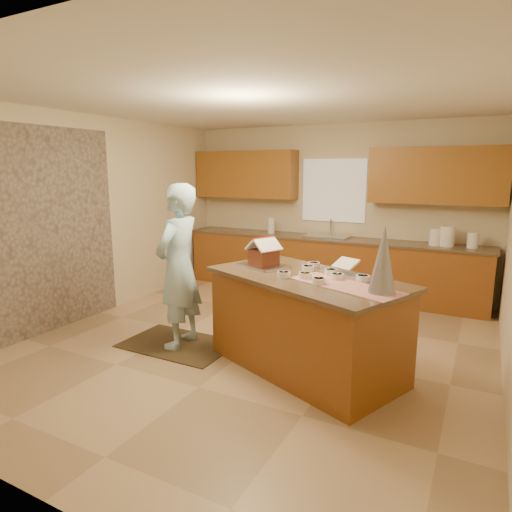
% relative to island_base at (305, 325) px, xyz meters
% --- Properties ---
extents(floor, '(5.50, 5.50, 0.00)m').
position_rel_island_base_xyz_m(floor, '(-0.72, 0.31, -0.46)').
color(floor, tan).
rests_on(floor, ground).
extents(ceiling, '(5.50, 5.50, 0.00)m').
position_rel_island_base_xyz_m(ceiling, '(-0.72, 0.31, 2.24)').
color(ceiling, silver).
rests_on(ceiling, floor).
extents(wall_back, '(5.50, 5.50, 0.00)m').
position_rel_island_base_xyz_m(wall_back, '(-0.72, 3.06, 0.89)').
color(wall_back, beige).
rests_on(wall_back, floor).
extents(wall_front, '(5.50, 5.50, 0.00)m').
position_rel_island_base_xyz_m(wall_front, '(-0.72, -2.44, 0.89)').
color(wall_front, beige).
rests_on(wall_front, floor).
extents(wall_left, '(5.50, 5.50, 0.00)m').
position_rel_island_base_xyz_m(wall_left, '(-3.22, 0.31, 0.89)').
color(wall_left, beige).
rests_on(wall_left, floor).
extents(stone_accent, '(0.00, 2.50, 2.50)m').
position_rel_island_base_xyz_m(stone_accent, '(-3.20, -0.49, 0.79)').
color(stone_accent, gray).
rests_on(stone_accent, wall_left).
extents(window_curtain, '(1.05, 0.03, 1.00)m').
position_rel_island_base_xyz_m(window_curtain, '(-0.72, 3.03, 1.19)').
color(window_curtain, white).
rests_on(window_curtain, wall_back).
extents(back_counter_base, '(4.80, 0.60, 0.88)m').
position_rel_island_base_xyz_m(back_counter_base, '(-0.72, 2.76, -0.02)').
color(back_counter_base, brown).
rests_on(back_counter_base, floor).
extents(back_counter_top, '(4.85, 0.63, 0.04)m').
position_rel_island_base_xyz_m(back_counter_top, '(-0.72, 2.76, 0.44)').
color(back_counter_top, brown).
rests_on(back_counter_top, back_counter_base).
extents(upper_cabinet_left, '(1.85, 0.35, 0.80)m').
position_rel_island_base_xyz_m(upper_cabinet_left, '(-2.27, 2.88, 1.44)').
color(upper_cabinet_left, '#9B6121').
rests_on(upper_cabinet_left, wall_back).
extents(upper_cabinet_right, '(1.85, 0.35, 0.80)m').
position_rel_island_base_xyz_m(upper_cabinet_right, '(0.83, 2.88, 1.44)').
color(upper_cabinet_right, '#9B6121').
rests_on(upper_cabinet_right, wall_back).
extents(sink, '(0.70, 0.45, 0.12)m').
position_rel_island_base_xyz_m(sink, '(-0.72, 2.76, 0.43)').
color(sink, silver).
rests_on(sink, back_counter_top).
extents(faucet, '(0.03, 0.03, 0.28)m').
position_rel_island_base_xyz_m(faucet, '(-0.72, 2.94, 0.60)').
color(faucet, silver).
rests_on(faucet, back_counter_top).
extents(island_base, '(2.10, 1.59, 0.92)m').
position_rel_island_base_xyz_m(island_base, '(0.00, 0.00, 0.00)').
color(island_base, brown).
rests_on(island_base, floor).
extents(island_top, '(2.21, 1.70, 0.04)m').
position_rel_island_base_xyz_m(island_top, '(0.00, -0.00, 0.48)').
color(island_top, brown).
rests_on(island_top, island_base).
extents(table_runner, '(1.11, 0.75, 0.01)m').
position_rel_island_base_xyz_m(table_runner, '(0.44, -0.18, 0.51)').
color(table_runner, '#9D0B0F').
rests_on(table_runner, island_top).
extents(baking_tray, '(0.58, 0.51, 0.03)m').
position_rel_island_base_xyz_m(baking_tray, '(-0.55, 0.17, 0.52)').
color(baking_tray, silver).
rests_on(baking_tray, island_top).
extents(cookbook, '(0.28, 0.25, 0.10)m').
position_rel_island_base_xyz_m(cookbook, '(0.30, 0.31, 0.60)').
color(cookbook, white).
rests_on(cookbook, island_top).
extents(tinsel_tree, '(0.30, 0.30, 0.58)m').
position_rel_island_base_xyz_m(tinsel_tree, '(0.78, -0.26, 0.79)').
color(tinsel_tree, '#BAB9C6').
rests_on(tinsel_tree, island_top).
extents(rug, '(1.24, 0.81, 0.01)m').
position_rel_island_base_xyz_m(rug, '(-1.52, -0.11, -0.46)').
color(rug, black).
rests_on(rug, floor).
extents(boy, '(0.49, 0.70, 1.83)m').
position_rel_island_base_xyz_m(boy, '(-1.47, -0.11, 0.47)').
color(boy, '#A5D3EA').
rests_on(boy, rug).
extents(canister_a, '(0.17, 0.17, 0.24)m').
position_rel_island_base_xyz_m(canister_a, '(0.89, 2.76, 0.58)').
color(canister_a, white).
rests_on(canister_a, back_counter_top).
extents(canister_b, '(0.20, 0.20, 0.28)m').
position_rel_island_base_xyz_m(canister_b, '(1.04, 2.76, 0.60)').
color(canister_b, white).
rests_on(canister_b, back_counter_top).
extents(canister_c, '(0.15, 0.15, 0.22)m').
position_rel_island_base_xyz_m(canister_c, '(1.37, 2.76, 0.57)').
color(canister_c, white).
rests_on(canister_c, back_counter_top).
extents(paper_towel, '(0.12, 0.12, 0.26)m').
position_rel_island_base_xyz_m(paper_towel, '(-1.71, 2.76, 0.59)').
color(paper_towel, white).
rests_on(paper_towel, back_counter_top).
extents(gingerbread_house, '(0.38, 0.38, 0.30)m').
position_rel_island_base_xyz_m(gingerbread_house, '(-0.55, 0.17, 0.64)').
color(gingerbread_house, brown).
rests_on(gingerbread_house, baking_tray).
extents(candy_bowls, '(0.83, 0.74, 0.06)m').
position_rel_island_base_xyz_m(candy_bowls, '(0.12, 0.04, 0.53)').
color(candy_bowls, '#9C3474').
rests_on(candy_bowls, island_top).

